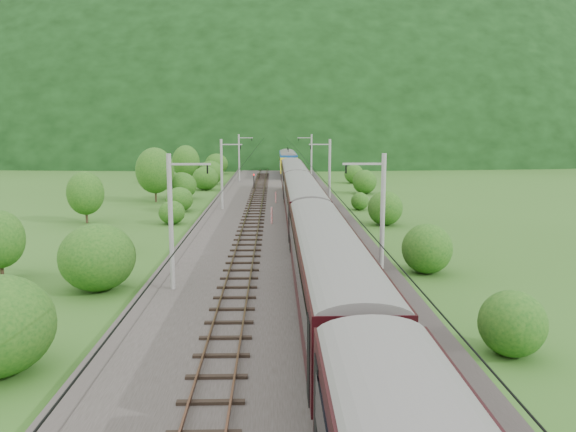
{
  "coord_description": "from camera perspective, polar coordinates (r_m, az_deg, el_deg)",
  "views": [
    {
      "loc": [
        -0.14,
        -32.34,
        9.95
      ],
      "look_at": [
        0.94,
        12.6,
        2.6
      ],
      "focal_mm": 35.0,
      "sensor_mm": 36.0,
      "label": 1
    }
  ],
  "objects": [
    {
      "name": "train",
      "position": [
        38.7,
        2.4,
        -0.08
      ],
      "size": [
        3.11,
        148.79,
        5.41
      ],
      "color": "black",
      "rests_on": "ground"
    },
    {
      "name": "hazard_post_far",
      "position": [
        69.83,
        -1.25,
        1.92
      ],
      "size": [
        0.15,
        0.15,
        1.39
      ],
      "primitive_type": "cylinder",
      "color": "red",
      "rests_on": "railbed"
    },
    {
      "name": "hazard_post_near",
      "position": [
        55.17,
        -1.67,
        0.06
      ],
      "size": [
        0.17,
        0.17,
        1.63
      ],
      "primitive_type": "cylinder",
      "color": "red",
      "rests_on": "railbed"
    },
    {
      "name": "overhead_wires",
      "position": [
        42.44,
        -1.19,
        5.43
      ],
      "size": [
        4.83,
        198.0,
        0.03
      ],
      "color": "black",
      "rests_on": "ground"
    },
    {
      "name": "signal",
      "position": [
        85.61,
        -3.49,
        3.68
      ],
      "size": [
        0.25,
        0.25,
        2.23
      ],
      "color": "black",
      "rests_on": "railbed"
    },
    {
      "name": "vegetation_left",
      "position": [
        61.44,
        -13.94,
        2.13
      ],
      "size": [
        13.09,
        147.77,
        7.05
      ],
      "color": "#164913",
      "rests_on": "ground"
    },
    {
      "name": "ground",
      "position": [
        33.84,
        -1.09,
        -7.82
      ],
      "size": [
        600.0,
        600.0,
        0.0
      ],
      "primitive_type": "plane",
      "color": "#2D531A",
      "rests_on": "ground"
    },
    {
      "name": "track_right",
      "position": [
        43.49,
        2.01,
        -3.45
      ],
      "size": [
        2.4,
        220.0,
        0.27
      ],
      "color": "brown",
      "rests_on": "railbed"
    },
    {
      "name": "railbed",
      "position": [
        43.46,
        -1.16,
        -3.75
      ],
      "size": [
        14.0,
        220.0,
        0.3
      ],
      "primitive_type": "cube",
      "color": "#38332D",
      "rests_on": "ground"
    },
    {
      "name": "catenary_right",
      "position": [
        64.88,
        4.18,
        4.44
      ],
      "size": [
        2.54,
        192.28,
        8.0
      ],
      "color": "gray",
      "rests_on": "railbed"
    },
    {
      "name": "catenary_left",
      "position": [
        64.85,
        -6.69,
        4.4
      ],
      "size": [
        2.54,
        192.28,
        8.0
      ],
      "color": "gray",
      "rests_on": "railbed"
    },
    {
      "name": "mountain_main",
      "position": [
        292.51,
        -1.36,
        7.34
      ],
      "size": [
        504.0,
        360.0,
        244.0
      ],
      "primitive_type": "ellipsoid",
      "color": "black",
      "rests_on": "ground"
    },
    {
      "name": "mountain_ridge",
      "position": [
        353.44,
        -21.37,
        7.04
      ],
      "size": [
        336.0,
        280.0,
        132.0
      ],
      "primitive_type": "ellipsoid",
      "color": "black",
      "rests_on": "ground"
    },
    {
      "name": "vegetation_right",
      "position": [
        47.45,
        13.12,
        -1.26
      ],
      "size": [
        7.03,
        107.0,
        3.13
      ],
      "color": "#164913",
      "rests_on": "ground"
    },
    {
      "name": "track_left",
      "position": [
        43.47,
        -4.33,
        -3.47
      ],
      "size": [
        2.4,
        220.0,
        0.27
      ],
      "color": "brown",
      "rests_on": "railbed"
    }
  ]
}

